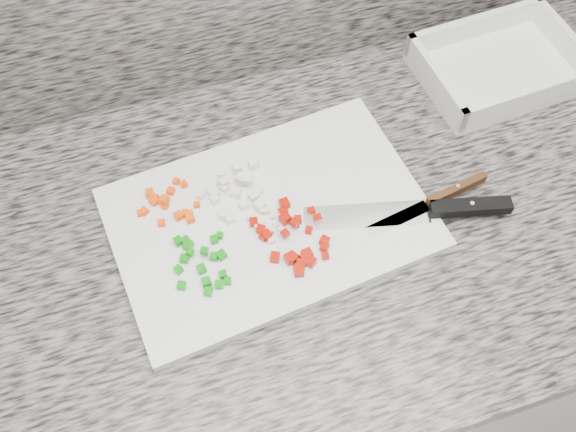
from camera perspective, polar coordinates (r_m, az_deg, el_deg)
name	(u,v)px	position (r m, az deg, el deg)	size (l,w,h in m)	color
cabinet	(313,339)	(1.32, 2.26, -10.87)	(3.92, 0.62, 0.86)	beige
countertop	(324,225)	(0.91, 3.20, -0.83)	(3.96, 0.64, 0.04)	#68635B
cutting_board	(270,218)	(0.89, -1.63, -0.22)	(0.43, 0.28, 0.01)	silver
carrot_pile	(167,204)	(0.90, -10.67, 1.06)	(0.09, 0.08, 0.02)	#FF4505
onion_pile	(236,189)	(0.90, -4.67, 2.42)	(0.10, 0.09, 0.02)	silver
green_pepper_pile	(201,262)	(0.85, -7.73, -4.04)	(0.08, 0.10, 0.02)	#0C810B
red_pepper_pile	(295,242)	(0.85, 0.61, -2.33)	(0.10, 0.12, 0.02)	#A80E02
garlic_pile	(266,223)	(0.87, -1.93, -0.63)	(0.05, 0.06, 0.01)	beige
chef_knife	(435,210)	(0.90, 12.94, 0.52)	(0.28, 0.10, 0.02)	silver
paring_knife	(442,197)	(0.92, 13.51, 1.65)	(0.19, 0.05, 0.02)	silver
tray	(499,67)	(1.10, 18.26, 12.46)	(0.26, 0.19, 0.05)	silver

